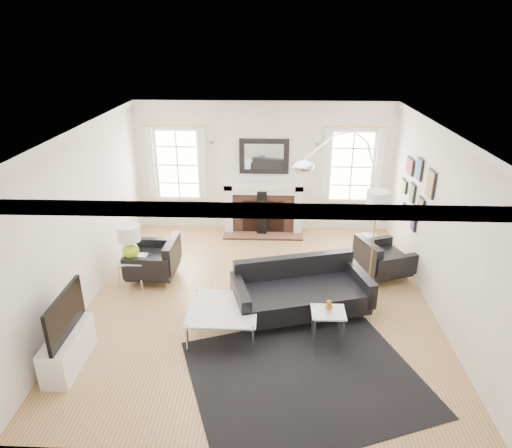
{
  "coord_description": "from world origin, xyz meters",
  "views": [
    {
      "loc": [
        0.21,
        -6.45,
        4.1
      ],
      "look_at": [
        -0.06,
        0.3,
        1.23
      ],
      "focal_mm": 32.0,
      "sensor_mm": 36.0,
      "label": 1
    }
  ],
  "objects_px": {
    "sofa": "(300,291)",
    "arc_floor_lamp": "(341,191)",
    "fireplace": "(264,208)",
    "coffee_table": "(223,310)",
    "armchair_left": "(156,261)",
    "gourd_lamp": "(129,240)",
    "armchair_right": "(381,260)"
  },
  "relations": [
    {
      "from": "armchair_left",
      "to": "gourd_lamp",
      "type": "xyz_separation_m",
      "value": [
        -0.35,
        -0.24,
        0.51
      ]
    },
    {
      "from": "fireplace",
      "to": "gourd_lamp",
      "type": "height_order",
      "value": "gourd_lamp"
    },
    {
      "from": "fireplace",
      "to": "armchair_right",
      "type": "relative_size",
      "value": 1.54
    },
    {
      "from": "arc_floor_lamp",
      "to": "sofa",
      "type": "bearing_deg",
      "value": -113.98
    },
    {
      "from": "fireplace",
      "to": "armchair_left",
      "type": "relative_size",
      "value": 1.79
    },
    {
      "from": "sofa",
      "to": "arc_floor_lamp",
      "type": "height_order",
      "value": "arc_floor_lamp"
    },
    {
      "from": "fireplace",
      "to": "gourd_lamp",
      "type": "bearing_deg",
      "value": -132.6
    },
    {
      "from": "fireplace",
      "to": "gourd_lamp",
      "type": "xyz_separation_m",
      "value": [
        -2.2,
        -2.39,
        0.32
      ]
    },
    {
      "from": "armchair_right",
      "to": "gourd_lamp",
      "type": "height_order",
      "value": "gourd_lamp"
    },
    {
      "from": "armchair_right",
      "to": "arc_floor_lamp",
      "type": "relative_size",
      "value": 0.43
    },
    {
      "from": "fireplace",
      "to": "armchair_left",
      "type": "bearing_deg",
      "value": -130.58
    },
    {
      "from": "armchair_right",
      "to": "arc_floor_lamp",
      "type": "distance_m",
      "value": 1.41
    },
    {
      "from": "armchair_right",
      "to": "coffee_table",
      "type": "relative_size",
      "value": 1.13
    },
    {
      "from": "armchair_left",
      "to": "armchair_right",
      "type": "bearing_deg",
      "value": 3.28
    },
    {
      "from": "armchair_left",
      "to": "arc_floor_lamp",
      "type": "distance_m",
      "value": 3.55
    },
    {
      "from": "coffee_table",
      "to": "gourd_lamp",
      "type": "height_order",
      "value": "gourd_lamp"
    },
    {
      "from": "sofa",
      "to": "armchair_left",
      "type": "xyz_separation_m",
      "value": [
        -2.49,
        0.96,
        -0.02
      ]
    },
    {
      "from": "gourd_lamp",
      "to": "arc_floor_lamp",
      "type": "height_order",
      "value": "arc_floor_lamp"
    },
    {
      "from": "armchair_left",
      "to": "coffee_table",
      "type": "bearing_deg",
      "value": -48.97
    },
    {
      "from": "gourd_lamp",
      "to": "arc_floor_lamp",
      "type": "bearing_deg",
      "value": 16.35
    },
    {
      "from": "fireplace",
      "to": "gourd_lamp",
      "type": "relative_size",
      "value": 2.77
    },
    {
      "from": "armchair_right",
      "to": "sofa",
      "type": "bearing_deg",
      "value": -141.55
    },
    {
      "from": "fireplace",
      "to": "armchair_right",
      "type": "xyz_separation_m",
      "value": [
        2.14,
        -1.93,
        -0.21
      ]
    },
    {
      "from": "armchair_left",
      "to": "sofa",
      "type": "bearing_deg",
      "value": -21.07
    },
    {
      "from": "fireplace",
      "to": "arc_floor_lamp",
      "type": "height_order",
      "value": "arc_floor_lamp"
    },
    {
      "from": "armchair_left",
      "to": "coffee_table",
      "type": "distance_m",
      "value": 2.07
    },
    {
      "from": "armchair_right",
      "to": "coffee_table",
      "type": "bearing_deg",
      "value": -145.73
    },
    {
      "from": "armchair_left",
      "to": "arc_floor_lamp",
      "type": "relative_size",
      "value": 0.37
    },
    {
      "from": "fireplace",
      "to": "armchair_right",
      "type": "height_order",
      "value": "fireplace"
    },
    {
      "from": "fireplace",
      "to": "arc_floor_lamp",
      "type": "relative_size",
      "value": 0.66
    },
    {
      "from": "fireplace",
      "to": "coffee_table",
      "type": "bearing_deg",
      "value": -97.45
    },
    {
      "from": "armchair_left",
      "to": "gourd_lamp",
      "type": "relative_size",
      "value": 1.54
    }
  ]
}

